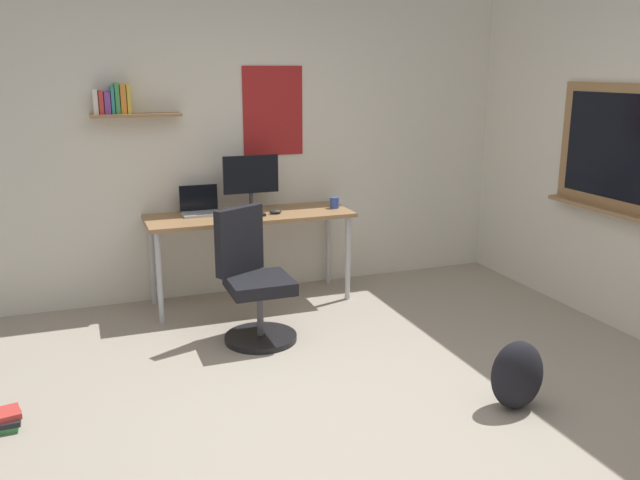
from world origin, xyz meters
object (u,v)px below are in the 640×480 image
(desk, at_px, (250,223))
(office_chair, at_px, (253,285))
(monitor_primary, at_px, (251,179))
(backpack, at_px, (517,375))
(coffee_mug, at_px, (334,203))
(keyboard, at_px, (242,215))
(computer_mouse, at_px, (275,212))
(laptop, at_px, (200,207))

(desk, relative_size, office_chair, 1.76)
(office_chair, xyz_separation_m, monitor_primary, (0.22, 0.87, 0.61))
(office_chair, bearing_deg, backpack, -52.94)
(desk, bearing_deg, coffee_mug, -1.76)
(desk, bearing_deg, keyboard, -138.97)
(coffee_mug, bearing_deg, computer_mouse, -174.68)
(keyboard, distance_m, computer_mouse, 0.28)
(laptop, height_order, keyboard, laptop)
(office_chair, height_order, coffee_mug, office_chair)
(office_chair, relative_size, backpack, 2.32)
(computer_mouse, xyz_separation_m, backpack, (0.77, -2.22, -0.56))
(office_chair, height_order, keyboard, office_chair)
(backpack, bearing_deg, coffee_mug, 95.76)
(backpack, bearing_deg, office_chair, 127.06)
(monitor_primary, bearing_deg, computer_mouse, -46.89)
(desk, height_order, monitor_primary, monitor_primary)
(office_chair, bearing_deg, coffee_mug, 39.40)
(monitor_primary, xyz_separation_m, backpack, (0.92, -2.38, -0.82))
(keyboard, bearing_deg, office_chair, -97.98)
(keyboard, height_order, backpack, keyboard)
(monitor_primary, bearing_deg, keyboard, -127.08)
(computer_mouse, relative_size, coffee_mug, 1.13)
(office_chair, relative_size, coffee_mug, 10.33)
(laptop, bearing_deg, keyboard, -36.22)
(office_chair, distance_m, coffee_mug, 1.25)
(coffee_mug, bearing_deg, office_chair, -140.60)
(monitor_primary, height_order, coffee_mug, monitor_primary)
(desk, height_order, keyboard, keyboard)
(desk, height_order, laptop, laptop)
(laptop, height_order, monitor_primary, monitor_primary)
(desk, relative_size, keyboard, 4.51)
(laptop, bearing_deg, coffee_mug, -8.40)
(monitor_primary, bearing_deg, laptop, 173.40)
(office_chair, xyz_separation_m, keyboard, (0.10, 0.70, 0.35))
(laptop, distance_m, backpack, 2.84)
(keyboard, relative_size, backpack, 0.90)
(office_chair, xyz_separation_m, computer_mouse, (0.38, 0.70, 0.36))
(keyboard, bearing_deg, coffee_mug, 3.50)
(computer_mouse, bearing_deg, backpack, -70.94)
(monitor_primary, distance_m, coffee_mug, 0.74)
(office_chair, xyz_separation_m, backpack, (1.14, -1.52, -0.20))
(backpack, bearing_deg, desk, 112.80)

